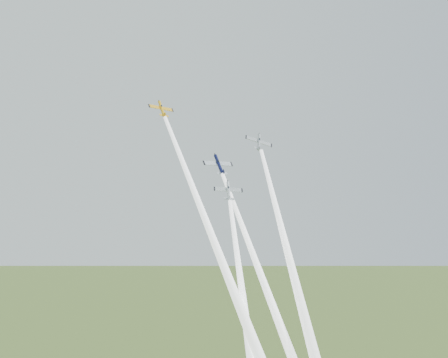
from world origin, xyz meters
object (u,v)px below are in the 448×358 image
plane_yellow (162,109)px  plane_navy (219,165)px  plane_silver_right (259,142)px  plane_silver_low (229,191)px

plane_yellow → plane_navy: plane_yellow is taller
plane_silver_right → plane_yellow: bearing=178.1°
plane_silver_right → plane_silver_low: size_ratio=1.09×
plane_yellow → plane_navy: (14.77, -2.28, -14.58)m
plane_yellow → plane_navy: 20.88m
plane_silver_low → plane_yellow: bearing=144.4°
plane_yellow → plane_silver_low: size_ratio=1.00×
plane_silver_right → plane_silver_low: 21.42m
plane_silver_low → plane_silver_right: bearing=50.0°
plane_navy → plane_silver_low: (0.61, -9.49, -7.26)m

